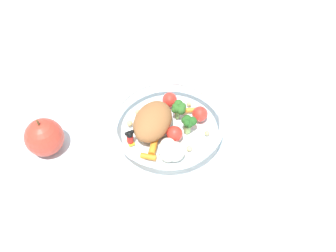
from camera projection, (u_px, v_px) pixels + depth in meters
name	position (u px, v px, depth m)	size (l,w,h in m)	color
ground_plane	(176.00, 138.00, 0.72)	(2.40, 2.40, 0.00)	silver
food_container	(166.00, 127.00, 0.70)	(0.21, 0.21, 0.07)	white
loose_apple	(44.00, 137.00, 0.68)	(0.07, 0.07, 0.08)	#BC3828
folded_napkin	(278.00, 158.00, 0.69)	(0.12, 0.14, 0.01)	white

